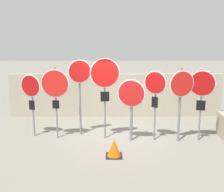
# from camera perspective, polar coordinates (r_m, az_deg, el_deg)

# --- Properties ---
(ground_plane) EXTENTS (40.00, 40.00, 0.00)m
(ground_plane) POSITION_cam_1_polar(r_m,az_deg,el_deg) (10.24, 0.92, -7.64)
(ground_plane) COLOR gray
(fence_back) EXTENTS (8.32, 0.12, 1.71)m
(fence_back) POSITION_cam_1_polar(r_m,az_deg,el_deg) (12.24, 0.70, 0.12)
(fence_back) COLOR #A89E89
(fence_back) RESTS_ON ground
(stop_sign_0) EXTENTS (0.68, 0.30, 2.06)m
(stop_sign_0) POSITION_cam_1_polar(r_m,az_deg,el_deg) (10.25, -14.60, 0.94)
(stop_sign_0) COLOR slate
(stop_sign_0) RESTS_ON ground
(stop_sign_1) EXTENTS (0.89, 0.14, 2.32)m
(stop_sign_1) POSITION_cam_1_polar(r_m,az_deg,el_deg) (9.86, -10.37, 1.61)
(stop_sign_1) COLOR slate
(stop_sign_1) RESTS_ON ground
(stop_sign_2) EXTENTS (0.73, 0.24, 2.52)m
(stop_sign_2) POSITION_cam_1_polar(r_m,az_deg,el_deg) (10.05, -5.91, 2.83)
(stop_sign_2) COLOR slate
(stop_sign_2) RESTS_ON ground
(stop_sign_3) EXTENTS (0.93, 0.14, 2.61)m
(stop_sign_3) POSITION_cam_1_polar(r_m,az_deg,el_deg) (9.64, -1.33, 3.30)
(stop_sign_3) COLOR slate
(stop_sign_3) RESTS_ON ground
(stop_sign_4) EXTENTS (0.84, 0.25, 1.99)m
(stop_sign_4) POSITION_cam_1_polar(r_m,az_deg,el_deg) (9.58, 3.55, -0.55)
(stop_sign_4) COLOR slate
(stop_sign_4) RESTS_ON ground
(stop_sign_5) EXTENTS (0.64, 0.38, 2.24)m
(stop_sign_5) POSITION_cam_1_polar(r_m,az_deg,el_deg) (9.64, 7.91, 1.36)
(stop_sign_5) COLOR slate
(stop_sign_5) RESTS_ON ground
(stop_sign_6) EXTENTS (0.79, 0.26, 2.33)m
(stop_sign_6) POSITION_cam_1_polar(r_m,az_deg,el_deg) (9.70, 12.53, 0.91)
(stop_sign_6) COLOR slate
(stop_sign_6) RESTS_ON ground
(stop_sign_7) EXTENTS (0.79, 0.23, 2.26)m
(stop_sign_7) POSITION_cam_1_polar(r_m,az_deg,el_deg) (9.90, 16.13, 1.28)
(stop_sign_7) COLOR slate
(stop_sign_7) RESTS_ON ground
(traffic_cone_0) EXTENTS (0.46, 0.46, 0.51)m
(traffic_cone_0) POSITION_cam_1_polar(r_m,az_deg,el_deg) (8.83, 0.37, -9.48)
(traffic_cone_0) COLOR black
(traffic_cone_0) RESTS_ON ground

